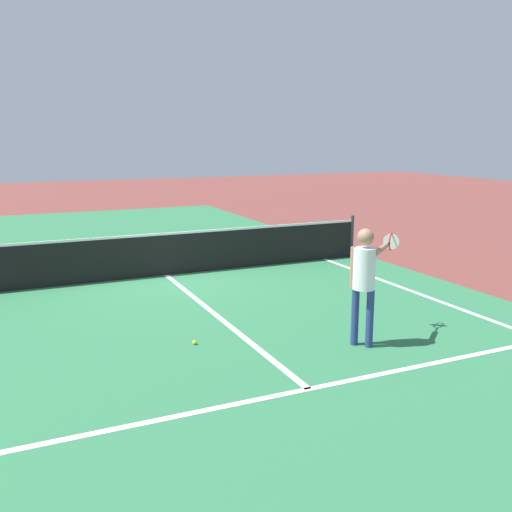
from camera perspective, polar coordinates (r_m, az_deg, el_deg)
ground_plane at (r=12.75m, az=-9.05°, el=-1.93°), size 60.00×60.00×0.00m
court_surface_inbounds at (r=12.75m, az=-9.05°, el=-1.93°), size 10.62×24.40×0.00m
line_service_near at (r=7.10m, az=5.32°, el=-13.22°), size 8.22×0.10×0.01m
line_center_service at (r=9.81m, az=-4.00°, el=-6.00°), size 0.10×6.40×0.01m
net at (r=12.64m, az=-9.12°, el=0.24°), size 9.89×0.09×1.07m
player_near at (r=8.28m, az=10.94°, el=-1.70°), size 1.10×0.74×1.75m
tennis_ball_mid_court at (r=8.51m, az=-6.22°, el=-8.67°), size 0.07×0.07×0.07m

